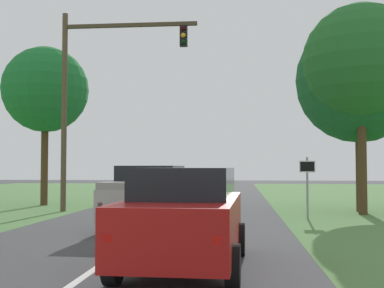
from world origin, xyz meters
name	(u,v)px	position (x,y,z in m)	size (l,w,h in m)	color
ground_plane	(142,236)	(0.00, 9.66, 0.00)	(120.00, 120.00, 0.00)	#424244
red_suv_near	(186,215)	(1.71, 5.24, 1.02)	(2.32, 4.99, 1.93)	#9E1411
pickup_truck_lead	(152,196)	(-0.09, 11.69, 1.01)	(2.56, 5.62, 1.99)	#B7B2A8
traffic_light	(94,84)	(-3.63, 17.05, 5.62)	(6.04, 0.40, 8.80)	brown
keep_moving_sign	(307,179)	(5.28, 14.74, 1.49)	(0.60, 0.09, 2.31)	gray
oak_tree_right	(361,62)	(7.76, 16.71, 6.31)	(4.77, 4.77, 8.72)	#4C351E
extra_tree_1	(45,90)	(-7.20, 20.39, 5.91)	(4.39, 4.39, 8.13)	#4C351E
extra_tree_2	(359,81)	(8.00, 18.18, 5.76)	(5.51, 5.51, 8.53)	#4C351E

